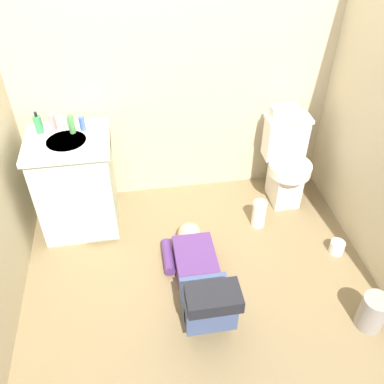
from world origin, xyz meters
name	(u,v)px	position (x,y,z in m)	size (l,w,h in m)	color
ground_plane	(197,268)	(0.00, 0.00, -0.02)	(2.99, 2.92, 0.04)	olive
wall_back	(176,58)	(0.00, 1.00, 1.20)	(2.65, 0.08, 2.40)	#C8B793
toilet	(286,163)	(0.87, 0.68, 0.37)	(0.36, 0.46, 0.75)	silver
vanity_cabinet	(77,184)	(-0.84, 0.60, 0.42)	(0.60, 0.53, 0.82)	silver
faucet	(66,123)	(-0.84, 0.75, 0.87)	(0.02, 0.02, 0.10)	silver
person_plumber	(201,280)	(-0.02, -0.27, 0.18)	(0.39, 1.06, 0.52)	#512D6B
tissue_box	(284,112)	(0.83, 0.77, 0.80)	(0.22, 0.11, 0.10)	silver
soap_dispenser	(38,124)	(-1.03, 0.73, 0.89)	(0.06, 0.06, 0.17)	#399A53
bottle_pink	(53,122)	(-0.93, 0.74, 0.88)	(0.04, 0.04, 0.13)	#D1939B
bottle_clear	(61,123)	(-0.88, 0.75, 0.87)	(0.04, 0.04, 0.11)	silver
bottle_green	(71,124)	(-0.80, 0.69, 0.89)	(0.04, 0.04, 0.14)	#529F4C
bottle_blue	(82,123)	(-0.73, 0.72, 0.87)	(0.04, 0.04, 0.11)	#4463BB
trash_can	(373,312)	(1.02, -0.66, 0.13)	(0.17, 0.17, 0.26)	gray
paper_towel_roll	(259,214)	(0.57, 0.36, 0.12)	(0.11, 0.11, 0.24)	white
toilet_paper_roll	(337,247)	(1.08, -0.03, 0.05)	(0.11, 0.11, 0.10)	white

